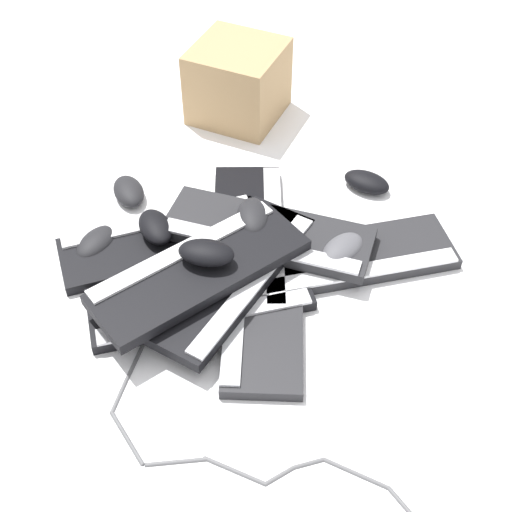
# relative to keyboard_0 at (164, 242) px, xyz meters

# --- Properties ---
(ground_plane) EXTENTS (3.20, 3.20, 0.00)m
(ground_plane) POSITION_rel_keyboard_0_xyz_m (-0.25, -0.05, -0.01)
(ground_plane) COLOR white
(keyboard_0) EXTENTS (0.43, 0.40, 0.03)m
(keyboard_0) POSITION_rel_keyboard_0_xyz_m (0.00, 0.00, 0.00)
(keyboard_0) COLOR black
(keyboard_0) RESTS_ON ground
(keyboard_1) EXTENTS (0.44, 0.38, 0.03)m
(keyboard_1) POSITION_rel_keyboard_0_xyz_m (-0.14, 0.12, 0.00)
(keyboard_1) COLOR black
(keyboard_1) RESTS_ON ground
(keyboard_2) EXTENTS (0.29, 0.46, 0.03)m
(keyboard_2) POSITION_rel_keyboard_0_xyz_m (-0.26, 0.08, 0.00)
(keyboard_2) COLOR #232326
(keyboard_2) RESTS_ON ground
(keyboard_3) EXTENTS (0.45, 0.38, 0.03)m
(keyboard_3) POSITION_rel_keyboard_0_xyz_m (-0.38, -0.11, 0.00)
(keyboard_3) COLOR #232326
(keyboard_3) RESTS_ON ground
(keyboard_4) EXTENTS (0.31, 0.46, 0.03)m
(keyboard_4) POSITION_rel_keyboard_0_xyz_m (-0.16, -0.09, 0.00)
(keyboard_4) COLOR black
(keyboard_4) RESTS_ON ground
(keyboard_5) EXTENTS (0.45, 0.18, 0.03)m
(keyboard_5) POSITION_rel_keyboard_0_xyz_m (-0.21, -0.08, 0.03)
(keyboard_5) COLOR #232326
(keyboard_5) RESTS_ON keyboard_4
(keyboard_6) EXTENTS (0.22, 0.46, 0.03)m
(keyboard_6) POSITION_rel_keyboard_0_xyz_m (-0.19, 0.06, 0.03)
(keyboard_6) COLOR black
(keyboard_6) RESTS_ON keyboard_1
(keyboard_7) EXTENTS (0.35, 0.45, 0.03)m
(keyboard_7) POSITION_rel_keyboard_0_xyz_m (-0.13, 0.09, 0.06)
(keyboard_7) COLOR black
(keyboard_7) RESTS_ON keyboard_6
(mouse_0) EXTENTS (0.13, 0.12, 0.04)m
(mouse_0) POSITION_rel_keyboard_0_xyz_m (0.02, -0.00, 0.04)
(mouse_0) COLOR black
(mouse_0) RESTS_ON keyboard_0
(mouse_1) EXTENTS (0.12, 0.09, 0.04)m
(mouse_1) POSITION_rel_keyboard_0_xyz_m (-0.14, 0.08, 0.10)
(mouse_1) COLOR black
(mouse_1) RESTS_ON keyboard_7
(mouse_2) EXTENTS (0.08, 0.12, 0.04)m
(mouse_2) POSITION_rel_keyboard_0_xyz_m (0.13, 0.06, 0.01)
(mouse_2) COLOR black
(mouse_2) RESTS_ON ground
(mouse_3) EXTENTS (0.10, 0.13, 0.04)m
(mouse_3) POSITION_rel_keyboard_0_xyz_m (-0.37, -0.09, 0.04)
(mouse_3) COLOR #4C4C51
(mouse_3) RESTS_ON keyboard_3
(mouse_4) EXTENTS (0.11, 0.13, 0.04)m
(mouse_4) POSITION_rel_keyboard_0_xyz_m (-0.17, -0.08, 0.07)
(mouse_4) COLOR black
(mouse_4) RESTS_ON keyboard_5
(mouse_5) EXTENTS (0.12, 0.08, 0.04)m
(mouse_5) POSITION_rel_keyboard_0_xyz_m (-0.35, -0.35, 0.01)
(mouse_5) COLOR black
(mouse_5) RESTS_ON ground
(mouse_6) EXTENTS (0.12, 0.12, 0.04)m
(mouse_6) POSITION_rel_keyboard_0_xyz_m (0.15, -0.11, 0.01)
(mouse_6) COLOR black
(mouse_6) RESTS_ON ground
(cable_0) EXTENTS (0.78, 0.31, 0.01)m
(cable_0) POSITION_rel_keyboard_0_xyz_m (-0.43, 0.41, -0.01)
(cable_0) COLOR #59595B
(cable_0) RESTS_ON ground
(cardboard_box) EXTENTS (0.22, 0.22, 0.19)m
(cardboard_box) POSITION_rel_keyboard_0_xyz_m (0.05, -0.52, 0.08)
(cardboard_box) COLOR tan
(cardboard_box) RESTS_ON ground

